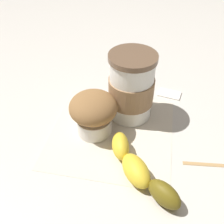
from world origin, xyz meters
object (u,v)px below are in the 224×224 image
(muffin, at_px, (94,112))
(coffee_cup, at_px, (131,88))
(banana, at_px, (139,169))
(sugar_packet, at_px, (170,93))

(muffin, bearing_deg, coffee_cup, 119.20)
(muffin, height_order, banana, muffin)
(banana, xyz_separation_m, sugar_packet, (-0.22, 0.11, -0.02))
(banana, relative_size, sugar_packet, 3.28)
(sugar_packet, bearing_deg, muffin, -60.90)
(coffee_cup, bearing_deg, sugar_packet, 119.02)
(coffee_cup, height_order, sugar_packet, coffee_cup)
(muffin, relative_size, sugar_packet, 1.81)
(coffee_cup, distance_m, muffin, 0.09)
(muffin, xyz_separation_m, banana, (0.11, 0.07, -0.03))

